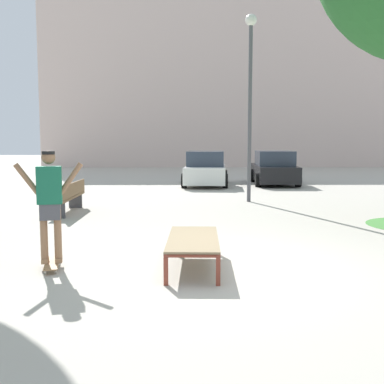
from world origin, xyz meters
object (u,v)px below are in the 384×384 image
at_px(car_black, 274,169).
at_px(light_post, 250,80).
at_px(skater, 50,199).
at_px(skateboard, 52,264).
at_px(car_white, 206,170).
at_px(park_bench, 69,196).
at_px(skate_box, 193,241).

relative_size(car_black, light_post, 0.73).
distance_m(skater, car_black, 15.31).
relative_size(skateboard, light_post, 0.14).
relative_size(skater, car_white, 0.39).
bearing_deg(skateboard, light_post, 63.06).
height_order(car_black, park_bench, car_black).
distance_m(skateboard, car_black, 15.32).
xyz_separation_m(skateboard, car_black, (5.99, 14.09, 0.61)).
relative_size(skater, light_post, 0.29).
distance_m(car_white, car_black, 3.14).
bearing_deg(skateboard, park_bench, 101.34).
relative_size(car_black, park_bench, 1.78).
distance_m(skateboard, skater, 0.99).
distance_m(skateboard, light_post, 9.68).
xyz_separation_m(car_white, park_bench, (-4.03, -7.97, -0.24)).
distance_m(skateboard, car_white, 13.94).
relative_size(skate_box, car_black, 0.45).
height_order(skate_box, skater, skater).
height_order(skateboard, car_white, car_white).
relative_size(car_white, car_black, 1.01).
distance_m(skater, car_white, 13.93).
bearing_deg(skater, light_post, 63.05).
bearing_deg(skate_box, car_black, 74.66).
xyz_separation_m(skater, park_bench, (-1.13, 5.65, -0.62)).
bearing_deg(skateboard, skater, 102.27).
xyz_separation_m(car_black, light_post, (-1.95, -6.13, 3.13)).
bearing_deg(park_bench, skater, -78.66).
bearing_deg(car_black, park_bench, -130.20).
relative_size(car_white, park_bench, 1.80).
bearing_deg(car_black, skate_box, -105.34).
bearing_deg(light_post, car_black, 72.39).
relative_size(skateboard, car_white, 0.19).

